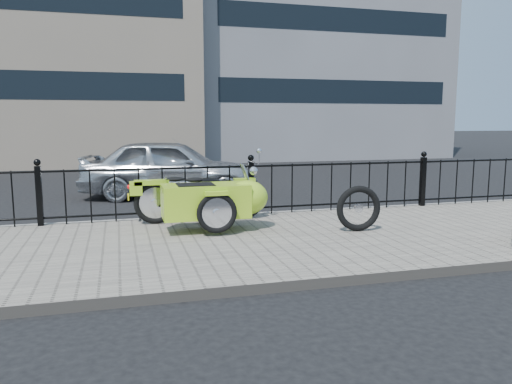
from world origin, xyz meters
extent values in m
plane|color=black|center=(0.00, 0.00, 0.00)|extent=(120.00, 120.00, 0.00)
cube|color=slate|center=(0.00, -0.50, 0.06)|extent=(30.00, 3.80, 0.12)
cube|color=gray|center=(0.00, 1.44, 0.06)|extent=(30.00, 0.10, 0.12)
cylinder|color=black|center=(0.00, 1.30, 0.99)|extent=(14.00, 0.04, 0.04)
cylinder|color=black|center=(0.00, 1.30, 0.24)|extent=(14.00, 0.04, 0.04)
cube|color=black|center=(-3.50, 1.30, 0.60)|extent=(0.09, 0.09, 0.96)
sphere|color=black|center=(-3.50, 1.30, 1.14)|extent=(0.11, 0.11, 0.11)
cube|color=black|center=(0.00, 1.30, 0.60)|extent=(0.09, 0.09, 0.96)
sphere|color=black|center=(0.00, 1.30, 1.14)|extent=(0.11, 0.11, 0.11)
cube|color=black|center=(3.50, 1.30, 0.60)|extent=(0.09, 0.09, 0.96)
sphere|color=black|center=(3.50, 1.30, 1.14)|extent=(0.11, 0.11, 0.11)
cube|color=gray|center=(-6.00, 16.00, 6.00)|extent=(14.00, 8.00, 12.00)
cube|color=black|center=(-6.00, 12.02, 3.00)|extent=(12.50, 0.06, 1.00)
cube|color=gray|center=(7.00, 17.00, 7.50)|extent=(12.00, 8.00, 15.00)
cube|color=black|center=(7.00, 13.02, 3.00)|extent=(10.50, 0.06, 1.00)
cube|color=black|center=(7.00, 13.02, 6.00)|extent=(10.50, 0.06, 1.00)
torus|color=black|center=(-0.21, 0.95, 0.46)|extent=(0.69, 0.09, 0.69)
torus|color=black|center=(-1.71, 0.95, 0.46)|extent=(0.69, 0.09, 0.69)
torus|color=black|center=(-0.91, -0.19, 0.46)|extent=(0.60, 0.08, 0.60)
cube|color=gray|center=(-0.96, 0.95, 0.48)|extent=(0.34, 0.22, 0.24)
cylinder|color=black|center=(-0.96, 0.95, 0.41)|extent=(1.40, 0.04, 0.04)
ellipsoid|color=black|center=(-0.84, 0.95, 0.72)|extent=(0.54, 0.29, 0.26)
cylinder|color=silver|center=(-0.03, 0.95, 1.08)|extent=(0.03, 0.56, 0.03)
cylinder|color=silver|center=(-0.15, 0.95, 0.77)|extent=(0.25, 0.04, 0.59)
sphere|color=silver|center=(-0.05, 0.95, 0.95)|extent=(0.15, 0.15, 0.15)
cube|color=#ADE126|center=(-0.21, 0.95, 0.79)|extent=(0.36, 0.12, 0.06)
cube|color=#ADE126|center=(-1.76, 0.95, 0.80)|extent=(0.55, 0.16, 0.08)
ellipsoid|color=black|center=(-1.06, 0.95, 0.82)|extent=(0.31, 0.22, 0.08)
ellipsoid|color=black|center=(-1.38, 0.95, 0.84)|extent=(0.31, 0.22, 0.08)
sphere|color=red|center=(-2.11, 0.95, 0.74)|extent=(0.07, 0.07, 0.07)
cube|color=yellow|center=(-2.13, 1.05, 0.56)|extent=(0.02, 0.14, 0.10)
cube|color=#ADE126|center=(-1.01, 0.20, 0.59)|extent=(1.30, 0.62, 0.50)
ellipsoid|color=#ADE126|center=(-0.36, 0.20, 0.61)|extent=(0.65, 0.60, 0.54)
cube|color=black|center=(-1.16, 0.20, 0.82)|extent=(0.55, 0.43, 0.06)
cube|color=#ADE126|center=(-0.91, -0.19, 0.76)|extent=(0.34, 0.11, 0.06)
torus|color=black|center=(1.24, -0.42, 0.47)|extent=(0.71, 0.16, 0.70)
imported|color=#B9BCC1|center=(-1.09, 4.49, 0.69)|extent=(4.32, 2.55, 1.38)
camera|label=1|loc=(-2.26, -7.20, 1.82)|focal=35.00mm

